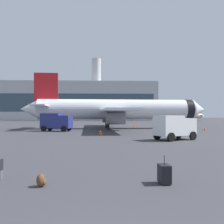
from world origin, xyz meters
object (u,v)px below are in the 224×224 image
Objects in this scene: safety_cone_far at (100,132)px; service_truck at (56,121)px; airplane_at_gate at (116,110)px; safety_cone_near at (134,126)px; safety_cone_outer at (176,132)px; airplane_taxiing at (185,116)px; traveller_backpack at (41,180)px; cargo_van at (175,126)px; safety_cone_mid at (205,129)px; rolling_suitcase at (164,174)px.

service_truck is at bearing 135.40° from safety_cone_far.
safety_cone_far is (-2.98, -14.15, -3.29)m from airplane_at_gate.
safety_cone_near is 0.92× the size of safety_cone_outer.
safety_cone_near is at bearing 98.92° from safety_cone_outer.
airplane_taxiing is at bearing 62.20° from safety_cone_near.
airplane_at_gate is 6.90× the size of service_truck.
service_truck reaches higher than traveller_backpack.
traveller_backpack is (-9.95, -16.55, -1.22)m from cargo_van.
airplane_taxiing is 85.81m from service_truck.
safety_cone_mid is at bearing 47.70° from safety_cone_outer.
cargo_van is 10.85m from safety_cone_far.
safety_cone_far is 1.54× the size of traveller_backpack.
airplane_taxiing is at bearing 57.67° from service_truck.
cargo_van is (4.93, -21.51, -2.21)m from airplane_at_gate.
safety_cone_outer is 26.91m from traveller_backpack.
airplane_taxiing is 111.26m from traveller_backpack.
traveller_backpack is at bearing -80.53° from service_truck.
airplane_taxiing is at bearing 70.38° from safety_cone_outer.
airplane_at_gate is 1.77× the size of airplane_taxiing.
traveller_backpack is (-2.04, -23.90, -0.13)m from safety_cone_far.
safety_cone_near is at bearing -117.80° from airplane_taxiing.
safety_cone_near is 1.02× the size of safety_cone_mid.
airplane_at_gate is at bearing -118.60° from airplane_taxiing.
rolling_suitcase reaches higher than safety_cone_outer.
service_truck is 20.93m from cargo_van.
airplane_taxiing is at bearing 70.78° from rolling_suitcase.
airplane_at_gate is 16.29m from safety_cone_mid.
safety_cone_outer is at bearing 0.09° from safety_cone_far.
airplane_at_gate is 7.41× the size of cargo_van.
service_truck reaches higher than safety_cone_mid.
service_truck reaches higher than safety_cone_near.
airplane_at_gate is 37.99m from rolling_suitcase.
safety_cone_far is (-38.67, -79.62, -1.71)m from airplane_taxiing.
cargo_van reaches higher than safety_cone_mid.
safety_cone_outer is 24.91m from rolling_suitcase.
safety_cone_near is (-0.73, 27.22, -1.14)m from cargo_van.
airplane_taxiing reaches higher than safety_cone_far.
traveller_backpack is (-19.83, -32.16, -0.07)m from safety_cone_mid.
service_truck reaches higher than safety_cone_outer.
rolling_suitcase is at bearing -83.62° from safety_cone_far.
airplane_at_gate is 74.59m from airplane_taxiing.
cargo_van is 7.82m from safety_cone_outer.
safety_cone_far is 0.67× the size of rolling_suitcase.
safety_cone_near is (4.20, 5.72, -3.34)m from airplane_at_gate.
traveller_backpack is at bearing -121.66° from safety_cone_mid.
cargo_van is at bearing -122.34° from safety_cone_mid.
safety_cone_far is 23.84m from rolling_suitcase.
airplane_at_gate is at bearing 89.51° from rolling_suitcase.
cargo_van is 7.75× the size of safety_cone_mid.
airplane_at_gate reaches higher than traveller_backpack.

